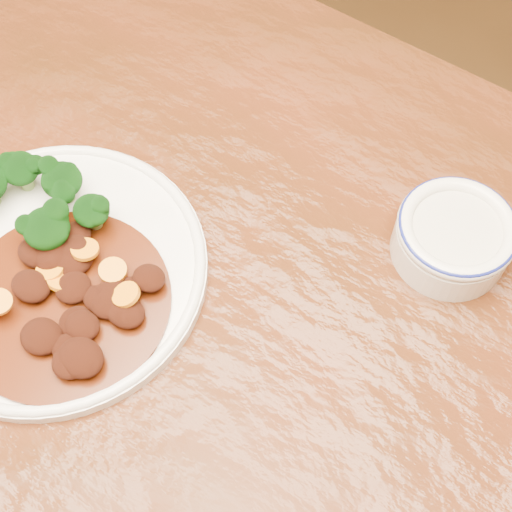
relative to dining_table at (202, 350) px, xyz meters
The scene contains 6 objects.
ground 0.67m from the dining_table, ahead, with size 4.00×4.00×0.00m, color #4A2B12.
dining_table is the anchor object (origin of this frame).
dinner_plate 0.18m from the dining_table, 165.15° to the right, with size 0.31×0.31×0.02m.
broccoli_florets 0.23m from the dining_table, behind, with size 0.15×0.10×0.05m.
mince_stew 0.16m from the dining_table, 155.64° to the right, with size 0.21×0.21×0.03m.
dip_bowl 0.29m from the dining_table, 50.58° to the left, with size 0.12×0.12×0.05m.
Camera 1 is at (0.21, -0.21, 1.38)m, focal length 50.00 mm.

